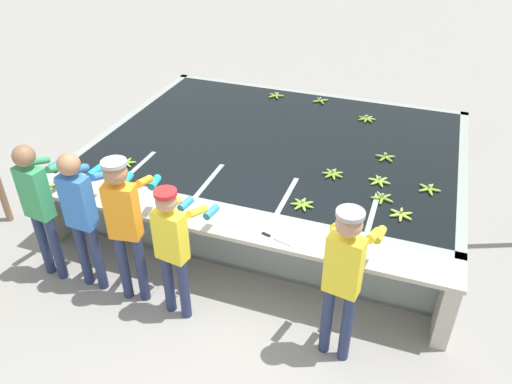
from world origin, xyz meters
name	(u,v)px	position (x,y,z in m)	size (l,w,h in m)	color
ground_plane	(218,293)	(0.00, 0.00, 0.00)	(80.00, 80.00, 0.00)	gray
wash_tank	(280,166)	(0.00, 2.30, 0.42)	(4.99, 3.72, 0.85)	gray
work_ledge	(224,239)	(0.00, 0.23, 0.62)	(4.99, 0.45, 0.85)	#B7B2A3
worker_0	(39,200)	(-1.93, -0.32, 1.04)	(0.46, 0.74, 1.72)	navy
worker_1	(82,209)	(-1.39, -0.31, 1.05)	(0.43, 0.73, 1.73)	navy
worker_2	(125,218)	(-0.84, -0.33, 1.09)	(0.48, 0.75, 1.76)	navy
worker_3	(173,242)	(-0.28, -0.37, 0.95)	(0.47, 0.73, 1.58)	navy
worker_4	(344,271)	(1.42, -0.34, 1.07)	(0.47, 0.75, 1.74)	navy
banana_bunch_floating_0	(333,174)	(0.90, 1.60, 0.87)	(0.28, 0.28, 0.08)	#75A333
banana_bunch_floating_1	(401,214)	(1.80, 1.00, 0.87)	(0.26, 0.28, 0.08)	#9EC642
banana_bunch_floating_2	(302,204)	(0.72, 0.82, 0.87)	(0.28, 0.28, 0.08)	#7FAD33
banana_bunch_floating_3	(429,189)	(2.05, 1.64, 0.87)	(0.27, 0.28, 0.08)	#8CB738
banana_bunch_floating_4	(276,95)	(-0.55, 3.76, 0.87)	(0.28, 0.27, 0.08)	#7FAD33
banana_bunch_floating_5	(379,181)	(1.47, 1.62, 0.87)	(0.28, 0.27, 0.08)	#9EC642
banana_bunch_floating_6	(385,157)	(1.46, 2.25, 0.87)	(0.27, 0.28, 0.08)	#75A333
banana_bunch_floating_7	(320,101)	(0.21, 3.80, 0.87)	(0.25, 0.25, 0.08)	#75A333
banana_bunch_floating_8	(367,119)	(1.03, 3.36, 0.87)	(0.28, 0.28, 0.08)	#75A333
banana_bunch_floating_9	(382,198)	(1.56, 1.26, 0.87)	(0.28, 0.27, 0.08)	#75A333
banana_bunch_floating_10	(125,163)	(-1.68, 0.96, 0.87)	(0.26, 0.28, 0.08)	#7FAD33
banana_bunch_ledge_0	(58,185)	(-2.16, 0.22, 0.87)	(0.27, 0.28, 0.08)	#7FAD33
knife_0	(272,237)	(0.58, 0.15, 0.86)	(0.35, 0.12, 0.02)	silver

